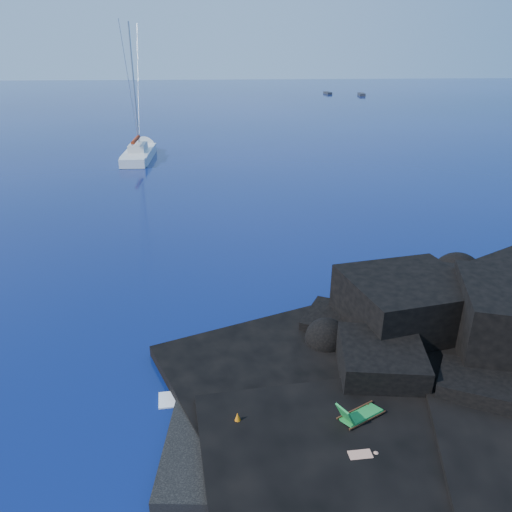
{
  "coord_description": "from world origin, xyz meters",
  "views": [
    {
      "loc": [
        2.07,
        -12.2,
        11.87
      ],
      "look_at": [
        4.01,
        11.28,
        2.0
      ],
      "focal_mm": 35.0,
      "sensor_mm": 36.0,
      "label": 1
    }
  ],
  "objects_px": {
    "marker_cone": "(238,420)",
    "distant_boat_a": "(328,94)",
    "deck_chair": "(362,410)",
    "sunbather": "(360,457)",
    "distant_boat_b": "(361,96)",
    "sailboat": "(140,158)"
  },
  "relations": [
    {
      "from": "sailboat",
      "to": "deck_chair",
      "type": "height_order",
      "value": "sailboat"
    },
    {
      "from": "sailboat",
      "to": "marker_cone",
      "type": "height_order",
      "value": "sailboat"
    },
    {
      "from": "sailboat",
      "to": "distant_boat_b",
      "type": "height_order",
      "value": "sailboat"
    },
    {
      "from": "deck_chair",
      "to": "sunbather",
      "type": "bearing_deg",
      "value": -134.8
    },
    {
      "from": "deck_chair",
      "to": "sunbather",
      "type": "relative_size",
      "value": 0.85
    },
    {
      "from": "sailboat",
      "to": "sunbather",
      "type": "xyz_separation_m",
      "value": [
        12.75,
        -47.35,
        0.54
      ]
    },
    {
      "from": "deck_chair",
      "to": "distant_boat_b",
      "type": "distance_m",
      "value": 128.9
    },
    {
      "from": "sunbather",
      "to": "marker_cone",
      "type": "xyz_separation_m",
      "value": [
        -3.58,
        1.79,
        0.1
      ]
    },
    {
      "from": "sailboat",
      "to": "marker_cone",
      "type": "distance_m",
      "value": 46.48
    },
    {
      "from": "sunbather",
      "to": "distant_boat_b",
      "type": "bearing_deg",
      "value": 71.42
    },
    {
      "from": "marker_cone",
      "to": "sunbather",
      "type": "bearing_deg",
      "value": -26.49
    },
    {
      "from": "sailboat",
      "to": "distant_boat_b",
      "type": "relative_size",
      "value": 3.09
    },
    {
      "from": "sunbather",
      "to": "distant_boat_b",
      "type": "xyz_separation_m",
      "value": [
        35.58,
        125.65,
        -0.54
      ]
    },
    {
      "from": "marker_cone",
      "to": "distant_boat_a",
      "type": "relative_size",
      "value": 0.14
    },
    {
      "from": "sailboat",
      "to": "deck_chair",
      "type": "distance_m",
      "value": 47.61
    },
    {
      "from": "deck_chair",
      "to": "marker_cone",
      "type": "distance_m",
      "value": 4.08
    },
    {
      "from": "deck_chair",
      "to": "marker_cone",
      "type": "xyz_separation_m",
      "value": [
        -4.07,
        0.16,
        -0.28
      ]
    },
    {
      "from": "marker_cone",
      "to": "deck_chair",
      "type": "bearing_deg",
      "value": -2.29
    },
    {
      "from": "sunbather",
      "to": "distant_boat_a",
      "type": "bearing_deg",
      "value": 75.34
    },
    {
      "from": "deck_chair",
      "to": "distant_boat_b",
      "type": "relative_size",
      "value": 0.35
    },
    {
      "from": "marker_cone",
      "to": "distant_boat_a",
      "type": "bearing_deg",
      "value": 76.44
    },
    {
      "from": "distant_boat_a",
      "to": "distant_boat_b",
      "type": "bearing_deg",
      "value": -40.5
    }
  ]
}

